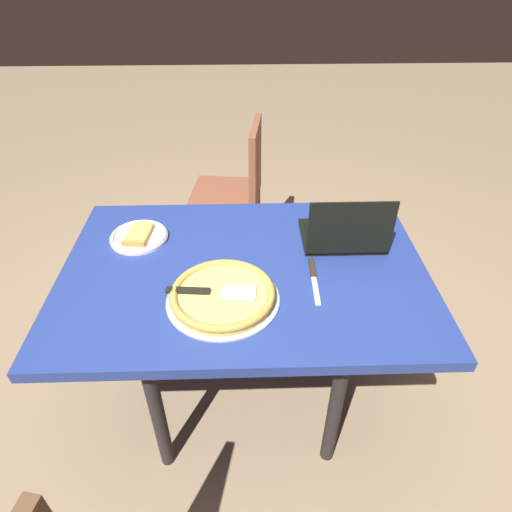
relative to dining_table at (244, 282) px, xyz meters
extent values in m
plane|color=#90795C|center=(0.00, 0.00, -0.66)|extent=(12.00, 12.00, 0.00)
cube|color=navy|center=(0.00, 0.00, 0.05)|extent=(1.32, 0.91, 0.04)
cylinder|color=black|center=(-0.32, -0.32, -0.31)|extent=(0.05, 0.05, 0.69)
cylinder|color=black|center=(0.32, -0.32, -0.31)|extent=(0.05, 0.05, 0.69)
cylinder|color=black|center=(-0.32, 0.32, -0.31)|extent=(0.05, 0.05, 0.69)
cylinder|color=black|center=(0.32, 0.32, -0.31)|extent=(0.05, 0.05, 0.69)
cube|color=black|center=(0.38, 0.18, 0.08)|extent=(0.31, 0.24, 0.02)
cube|color=black|center=(0.38, 0.18, 0.09)|extent=(0.27, 0.15, 0.00)
cube|color=black|center=(0.38, 0.05, 0.20)|extent=(0.31, 0.01, 0.21)
cube|color=silver|center=(0.38, 0.06, 0.20)|extent=(0.28, 0.00, 0.19)
cylinder|color=white|center=(-0.41, 0.19, 0.08)|extent=(0.23, 0.23, 0.01)
torus|color=silver|center=(-0.41, 0.19, 0.09)|extent=(0.22, 0.22, 0.01)
cube|color=#E7B351|center=(-0.41, 0.19, 0.09)|extent=(0.10, 0.15, 0.02)
cube|color=#CA8A42|center=(-0.42, 0.12, 0.09)|extent=(0.09, 0.03, 0.03)
cylinder|color=#98A6AA|center=(-0.07, -0.17, 0.07)|extent=(0.38, 0.38, 0.01)
cylinder|color=#F0BA61|center=(-0.07, -0.17, 0.09)|extent=(0.34, 0.34, 0.02)
torus|color=gold|center=(-0.07, -0.17, 0.10)|extent=(0.35, 0.35, 0.03)
cube|color=#BEA5BF|center=(-0.02, -0.17, 0.10)|extent=(0.12, 0.08, 0.00)
cube|color=black|center=(-0.18, -0.16, 0.11)|extent=(0.15, 0.04, 0.01)
cube|color=silver|center=(0.24, -0.12, 0.07)|extent=(0.02, 0.18, 0.00)
cube|color=#2F2317|center=(0.25, -0.02, 0.07)|extent=(0.02, 0.10, 0.01)
cube|color=brown|center=(-0.11, 1.07, -0.23)|extent=(0.44, 0.44, 0.04)
cube|color=brown|center=(0.07, 1.05, 0.00)|extent=(0.08, 0.38, 0.42)
cylinder|color=brown|center=(-0.26, 1.27, -0.45)|extent=(0.03, 0.03, 0.41)
cylinder|color=brown|center=(-0.31, 0.92, -0.45)|extent=(0.03, 0.03, 0.41)
cylinder|color=brown|center=(0.09, 1.23, -0.45)|extent=(0.03, 0.03, 0.41)
cylinder|color=brown|center=(0.05, 0.87, -0.45)|extent=(0.03, 0.03, 0.41)
camera|label=1|loc=(0.01, -1.22, 1.05)|focal=30.35mm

